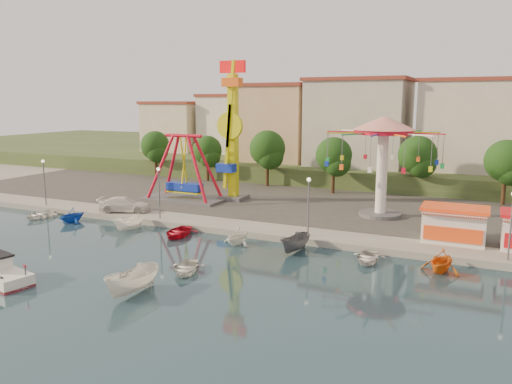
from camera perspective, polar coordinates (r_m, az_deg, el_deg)
The scene contains 34 objects.
ground at distance 37.73m, azimuth -12.59°, elevation -9.21°, with size 200.00×200.00×0.00m, color #152D3A.
quay_deck at distance 93.43m, azimuth 11.20°, elevation 2.69°, with size 200.00×100.00×0.60m, color #9E998E.
asphalt_pad at distance 63.14m, azimuth 4.16°, elevation -0.49°, with size 90.00×28.00×0.01m, color #4C4944.
hill_terrace at distance 98.11m, azimuth 11.93°, elevation 3.73°, with size 200.00×60.00×3.00m, color #384C26.
pirate_ship_ride at distance 60.72m, azimuth -8.22°, elevation 2.62°, with size 10.00×5.00×8.00m.
kamikaze_tower at distance 59.69m, azimuth -2.71°, elevation 6.65°, with size 3.20×3.10×16.50m.
wave_swinger at distance 52.69m, azimuth 14.33°, elevation 5.39°, with size 11.60×11.60×10.40m.
booth_left at distance 45.69m, azimuth 21.70°, elevation -3.43°, with size 5.40×3.78×3.08m.
lamp_post_0 at distance 62.33m, azimuth -23.01°, elevation 0.89°, with size 0.14×0.14×5.00m, color #59595E.
lamp_post_1 at distance 51.66m, azimuth -11.01°, elevation -0.28°, with size 0.14×0.14×5.00m, color #59595E.
lamp_post_2 at distance 44.31m, azimuth 6.00°, elevation -1.91°, with size 0.14×0.14×5.00m, color #59595E.
lamp_post_3 at distance 42.08m, azimuth 27.10°, elevation -3.67°, with size 0.14×0.14×5.00m, color #59595E.
tree_0 at distance 81.08m, azimuth -11.45°, elevation 5.21°, with size 4.60×4.60×7.19m.
tree_1 at distance 74.98m, azimuth -5.59°, elevation 4.76°, with size 4.35×4.35×6.80m.
tree_2 at distance 69.97m, azimuth 1.31°, elevation 4.99°, with size 5.02×5.02×7.85m.
tree_3 at distance 65.26m, azimuth 8.88°, elevation 4.16°, with size 4.68×4.68×7.32m.
tree_4 at distance 66.16m, azimuth 17.98°, elevation 4.03°, with size 4.86×4.86×7.60m.
tree_5 at distance 63.90m, azimuth 26.70°, elevation 3.19°, with size 4.83×4.83×7.54m.
building_0 at distance 92.53m, azimuth -11.88°, elevation 7.96°, with size 9.26×9.53×11.87m, color beige.
building_1 at distance 90.57m, azimuth -3.63°, elevation 7.09°, with size 12.33×9.01×8.63m, color silver.
building_2 at distance 85.54m, azimuth 4.37°, elevation 7.76°, with size 11.95×9.28×11.23m, color tan.
building_3 at distance 78.66m, azimuth 13.02°, elevation 6.55°, with size 12.59×10.50×9.20m, color beige.
building_4 at distance 80.38m, azimuth 23.02°, elevation 6.09°, with size 10.75×9.23×9.24m, color beige.
rowboat_a at distance 37.49m, azimuth -8.04°, elevation -8.59°, with size 2.52×3.54×0.73m, color silver.
skiff at distance 33.98m, azimuth -13.89°, elevation -9.90°, with size 1.72×4.58×1.77m, color silver.
van at distance 56.00m, azimuth -14.79°, elevation -1.38°, with size 2.24×5.52×1.60m, color white.
moored_boat_0 at distance 58.89m, azimuth -23.49°, elevation -2.35°, with size 2.67×3.73×0.77m, color white.
moored_boat_1 at distance 55.45m, azimuth -20.32°, elevation -2.46°, with size 2.57×2.98×1.57m, color blue.
moored_boat_2 at distance 50.51m, azimuth -14.31°, elevation -3.44°, with size 1.36×3.63×1.40m, color white.
moored_boat_3 at distance 47.27m, azimuth -8.94°, elevation -4.54°, with size 2.90×4.06×0.84m, color red.
moored_boat_4 at distance 44.07m, azimuth -2.15°, elevation -5.03°, with size 2.56×2.97×1.56m, color white.
moored_boat_5 at distance 41.96m, azimuth 4.52°, elevation -5.88°, with size 1.48×3.94×1.52m, color #58585D.
moored_boat_6 at distance 40.46m, azimuth 12.64°, elevation -7.31°, with size 2.53×3.55×0.74m, color silver.
moored_boat_7 at distance 39.60m, azimuth 20.42°, elevation -7.35°, with size 2.86×3.31×1.75m, color orange.
Camera 1 is at (22.02, -27.97, 12.49)m, focal length 35.00 mm.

